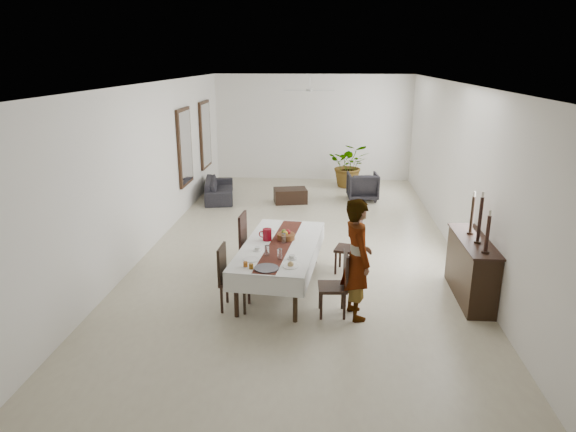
{
  "coord_description": "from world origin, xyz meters",
  "views": [
    {
      "loc": [
        0.51,
        -9.85,
        3.65
      ],
      "look_at": [
        -0.17,
        -1.45,
        1.05
      ],
      "focal_mm": 32.0,
      "sensor_mm": 36.0,
      "label": 1
    }
  ],
  "objects_px": {
    "dining_table_top": "(280,246)",
    "sofa": "(219,189)",
    "woman": "(357,259)",
    "sideboard_body": "(471,270)",
    "red_pitcher": "(267,235)"
  },
  "relations": [
    {
      "from": "sideboard_body",
      "to": "sofa",
      "type": "relative_size",
      "value": 0.86
    },
    {
      "from": "woman",
      "to": "sideboard_body",
      "type": "height_order",
      "value": "woman"
    },
    {
      "from": "sideboard_body",
      "to": "red_pitcher",
      "type": "bearing_deg",
      "value": 174.37
    },
    {
      "from": "woman",
      "to": "sideboard_body",
      "type": "xyz_separation_m",
      "value": [
        1.83,
        0.76,
        -0.42
      ]
    },
    {
      "from": "dining_table_top",
      "to": "red_pitcher",
      "type": "bearing_deg",
      "value": 149.04
    },
    {
      "from": "dining_table_top",
      "to": "sofa",
      "type": "xyz_separation_m",
      "value": [
        -2.17,
        5.46,
        -0.45
      ]
    },
    {
      "from": "dining_table_top",
      "to": "sofa",
      "type": "height_order",
      "value": "dining_table_top"
    },
    {
      "from": "sideboard_body",
      "to": "sofa",
      "type": "distance_m",
      "value": 7.65
    },
    {
      "from": "dining_table_top",
      "to": "woman",
      "type": "bearing_deg",
      "value": -31.73
    },
    {
      "from": "dining_table_top",
      "to": "sideboard_body",
      "type": "distance_m",
      "value": 3.04
    },
    {
      "from": "woman",
      "to": "sofa",
      "type": "distance_m",
      "value": 7.23
    },
    {
      "from": "red_pitcher",
      "to": "sofa",
      "type": "bearing_deg",
      "value": 110.17
    },
    {
      "from": "red_pitcher",
      "to": "sofa",
      "type": "height_order",
      "value": "red_pitcher"
    },
    {
      "from": "red_pitcher",
      "to": "dining_table_top",
      "type": "bearing_deg",
      "value": -36.46
    },
    {
      "from": "sofa",
      "to": "woman",
      "type": "bearing_deg",
      "value": -162.59
    }
  ]
}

